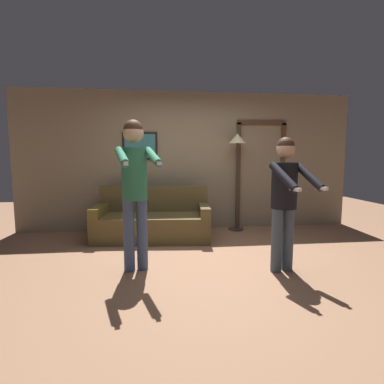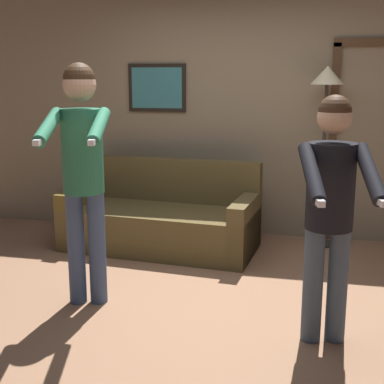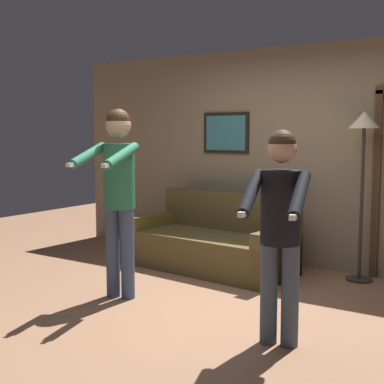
# 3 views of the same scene
# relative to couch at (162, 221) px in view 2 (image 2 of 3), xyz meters

# --- Properties ---
(ground_plane) EXTENTS (12.00, 12.00, 0.00)m
(ground_plane) POSITION_rel_couch_xyz_m (0.69, -1.25, -0.28)
(ground_plane) COLOR #92674A
(back_wall_assembly) EXTENTS (6.40, 0.10, 2.60)m
(back_wall_assembly) POSITION_rel_couch_xyz_m (0.70, 0.72, 1.02)
(back_wall_assembly) COLOR #85755B
(back_wall_assembly) RESTS_ON ground_plane
(couch) EXTENTS (1.97, 1.02, 0.87)m
(couch) POSITION_rel_couch_xyz_m (0.00, 0.00, 0.00)
(couch) COLOR brown
(couch) RESTS_ON ground_plane
(torchiere_lamp) EXTENTS (0.32, 0.32, 1.81)m
(torchiere_lamp) POSITION_rel_couch_xyz_m (1.57, 0.45, 1.22)
(torchiere_lamp) COLOR #332D28
(torchiere_lamp) RESTS_ON ground_plane
(person_standing_left) EXTENTS (0.54, 0.78, 1.81)m
(person_standing_left) POSITION_rel_couch_xyz_m (-0.19, -1.44, 0.84)
(person_standing_left) COLOR #3F5177
(person_standing_left) RESTS_ON ground_plane
(person_standing_right) EXTENTS (0.52, 0.67, 1.61)m
(person_standing_right) POSITION_rel_couch_xyz_m (1.57, -1.67, 0.68)
(person_standing_right) COLOR #425162
(person_standing_right) RESTS_ON ground_plane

